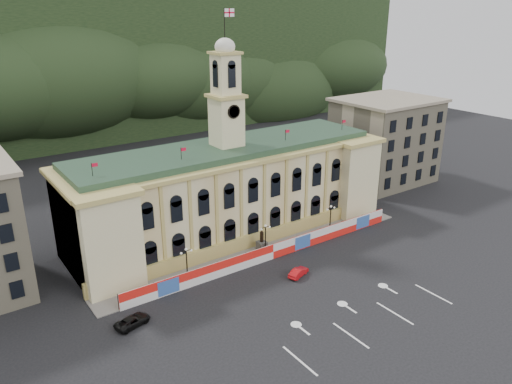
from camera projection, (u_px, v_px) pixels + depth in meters
ground at (340, 302)px, 67.09m from camera, size 260.00×260.00×0.00m
lane_markings at (367, 320)px, 63.26m from camera, size 26.00×10.00×0.02m
hill_ridge at (65, 67)px, 153.65m from camera, size 230.00×80.00×64.00m
city_hall at (229, 189)px, 85.48m from camera, size 56.20×17.60×37.10m
side_building_right at (385, 140)px, 110.66m from camera, size 21.00×17.00×18.60m
hoarding_fence at (273, 251)px, 78.22m from camera, size 50.00×0.44×2.50m
pavement at (263, 252)px, 80.65m from camera, size 56.00×5.50×0.16m
statue at (262, 245)px, 80.45m from camera, size 1.40×1.40×3.72m
lamp_left at (187, 261)px, 71.48m from camera, size 1.96×0.44×5.15m
lamp_center at (265, 237)px, 79.03m from camera, size 1.96×0.44×5.15m
lamp_right at (330, 216)px, 86.57m from camera, size 1.96×0.44×5.15m
red_sedan at (299, 272)px, 73.35m from camera, size 3.61×4.59×1.25m
black_suv at (133, 321)px, 61.99m from camera, size 4.24×5.58×1.28m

